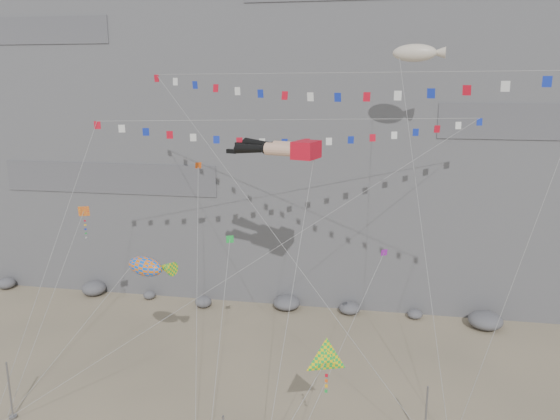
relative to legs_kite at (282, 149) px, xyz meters
name	(u,v)px	position (x,y,z in m)	size (l,w,h in m)	color
ground	(244,411)	(-1.52, -5.68, -16.80)	(120.00, 120.00, 0.00)	tan
cliff	(310,48)	(-1.52, 26.32, 8.20)	(80.00, 28.00, 50.00)	slate
talus_boulders	(287,303)	(-1.52, 11.32, -16.20)	(60.00, 3.00, 1.20)	slate
anchor_pole_left	(10,390)	(-16.12, -9.06, -14.82)	(0.12, 0.12, 3.96)	gray
anchor_pole_right	(426,416)	(9.95, -7.13, -14.83)	(0.12, 0.12, 3.93)	gray
legs_kite	(282,149)	(0.00, 0.00, 0.00)	(6.83, 16.50, 21.86)	red
flag_banner_upper	(295,120)	(0.47, 3.10, 1.75)	(30.79, 17.72, 28.63)	red
flag_banner_lower	(324,73)	(3.04, -1.97, 4.98)	(26.98, 12.67, 24.45)	red
harlequin_kite	(83,212)	(-14.49, -1.31, -4.80)	(2.95, 8.59, 14.43)	red
fish_windsock	(145,267)	(-8.97, -3.39, -7.93)	(9.65, 6.73, 12.77)	orange
delta_kite	(326,360)	(4.27, -10.39, -9.98)	(5.33, 4.74, 9.07)	yellow
blimp_windsock	(415,54)	(8.90, 6.36, 6.52)	(4.83, 14.19, 26.91)	beige
small_kite_a	(198,171)	(-7.32, 3.69, -2.31)	(5.04, 15.92, 21.73)	#F35514
small_kite_b	(382,257)	(7.12, 0.48, -7.52)	(5.79, 13.00, 16.43)	purple
small_kite_c	(230,243)	(-2.99, -3.09, -6.01)	(1.95, 11.51, 15.51)	green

